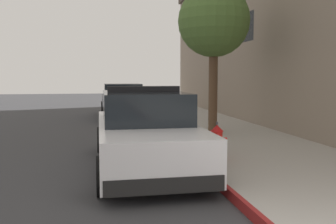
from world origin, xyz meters
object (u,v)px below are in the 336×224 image
(police_cruiser, at_px, (144,132))
(fire_hydrant, at_px, (217,141))
(parked_car_silver_ahead, at_px, (122,101))
(street_tree, at_px, (214,22))

(police_cruiser, bearing_deg, fire_hydrant, -2.53)
(parked_car_silver_ahead, relative_size, street_tree, 1.07)
(police_cruiser, relative_size, street_tree, 1.07)
(police_cruiser, xyz_separation_m, street_tree, (2.60, 3.56, 2.80))
(police_cruiser, relative_size, fire_hydrant, 6.37)
(police_cruiser, bearing_deg, parked_car_silver_ahead, 89.06)
(parked_car_silver_ahead, xyz_separation_m, fire_hydrant, (1.39, -9.76, -0.23))
(police_cruiser, height_order, street_tree, street_tree)
(fire_hydrant, relative_size, street_tree, 0.17)
(street_tree, bearing_deg, fire_hydrant, -106.24)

